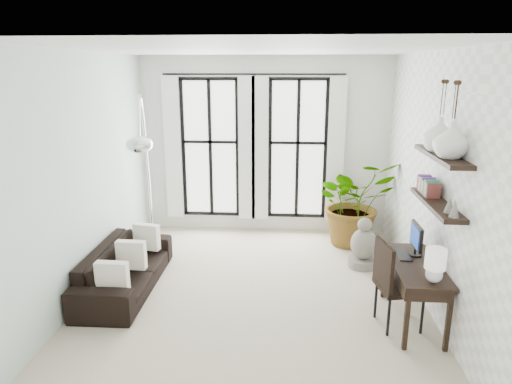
# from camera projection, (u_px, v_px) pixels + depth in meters

# --- Properties ---
(floor) EXTENTS (5.00, 5.00, 0.00)m
(floor) POSITION_uv_depth(u_px,v_px,m) (255.00, 290.00, 6.35)
(floor) COLOR #B7AD92
(floor) RESTS_ON ground
(ceiling) EXTENTS (5.00, 5.00, 0.00)m
(ceiling) POSITION_uv_depth(u_px,v_px,m) (255.00, 49.00, 5.51)
(ceiling) COLOR white
(ceiling) RESTS_ON wall_back
(wall_left) EXTENTS (0.00, 5.00, 5.00)m
(wall_left) POSITION_uv_depth(u_px,v_px,m) (87.00, 175.00, 6.08)
(wall_left) COLOR silver
(wall_left) RESTS_ON floor
(wall_right) EXTENTS (0.00, 5.00, 5.00)m
(wall_right) POSITION_uv_depth(u_px,v_px,m) (432.00, 181.00, 5.78)
(wall_right) COLOR white
(wall_right) RESTS_ON floor
(wall_back) EXTENTS (4.50, 0.00, 4.50)m
(wall_back) POSITION_uv_depth(u_px,v_px,m) (265.00, 146.00, 8.34)
(wall_back) COLOR white
(wall_back) RESTS_ON floor
(windows) EXTENTS (3.26, 0.13, 2.65)m
(windows) POSITION_uv_depth(u_px,v_px,m) (254.00, 149.00, 8.29)
(windows) COLOR white
(windows) RESTS_ON wall_back
(wall_shelves) EXTENTS (0.25, 1.30, 0.60)m
(wall_shelves) POSITION_uv_depth(u_px,v_px,m) (437.00, 184.00, 5.12)
(wall_shelves) COLOR black
(wall_shelves) RESTS_ON wall_right
(sofa) EXTENTS (0.82, 2.08, 0.61)m
(sofa) POSITION_uv_depth(u_px,v_px,m) (125.00, 268.00, 6.33)
(sofa) COLOR black
(sofa) RESTS_ON floor
(throw_pillows) EXTENTS (0.40, 1.52, 0.40)m
(throw_pillows) POSITION_uv_depth(u_px,v_px,m) (131.00, 255.00, 6.27)
(throw_pillows) COLOR white
(throw_pillows) RESTS_ON sofa
(plant) EXTENTS (1.69, 1.58, 1.50)m
(plant) POSITION_uv_depth(u_px,v_px,m) (354.00, 202.00, 7.85)
(plant) COLOR #2D7228
(plant) RESTS_ON floor
(desk) EXTENTS (0.55, 1.29, 1.15)m
(desk) POSITION_uv_depth(u_px,v_px,m) (416.00, 269.00, 5.31)
(desk) COLOR black
(desk) RESTS_ON floor
(desk_chair) EXTENTS (0.59, 0.59, 1.06)m
(desk_chair) POSITION_uv_depth(u_px,v_px,m) (393.00, 279.00, 5.31)
(desk_chair) COLOR black
(desk_chair) RESTS_ON floor
(arc_lamp) EXTENTS (0.77, 1.95, 2.63)m
(arc_lamp) POSITION_uv_depth(u_px,v_px,m) (143.00, 135.00, 6.66)
(arc_lamp) COLOR silver
(arc_lamp) RESTS_ON floor
(buddha) EXTENTS (0.44, 0.44, 0.79)m
(buddha) POSITION_uv_depth(u_px,v_px,m) (363.00, 246.00, 7.01)
(buddha) COLOR gray
(buddha) RESTS_ON floor
(vase_a) EXTENTS (0.37, 0.37, 0.38)m
(vase_a) POSITION_uv_depth(u_px,v_px,m) (452.00, 140.00, 4.70)
(vase_a) COLOR white
(vase_a) RESTS_ON shelf_upper
(vase_b) EXTENTS (0.37, 0.37, 0.38)m
(vase_b) POSITION_uv_depth(u_px,v_px,m) (439.00, 134.00, 5.09)
(vase_b) COLOR white
(vase_b) RESTS_ON shelf_upper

